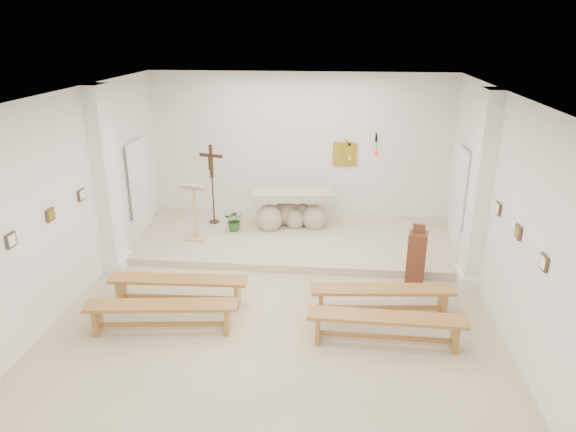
# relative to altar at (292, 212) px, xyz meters

# --- Properties ---
(ground) EXTENTS (7.00, 10.00, 0.00)m
(ground) POSITION_rel_altar_xyz_m (0.10, -4.07, -0.51)
(ground) COLOR #CBB792
(ground) RESTS_ON ground
(wall_left) EXTENTS (0.02, 10.00, 3.50)m
(wall_left) POSITION_rel_altar_xyz_m (-3.39, -4.07, 1.24)
(wall_left) COLOR silver
(wall_left) RESTS_ON ground
(wall_right) EXTENTS (0.02, 10.00, 3.50)m
(wall_right) POSITION_rel_altar_xyz_m (3.59, -4.07, 1.24)
(wall_right) COLOR silver
(wall_right) RESTS_ON ground
(wall_back) EXTENTS (7.00, 0.02, 3.50)m
(wall_back) POSITION_rel_altar_xyz_m (0.10, 0.92, 1.24)
(wall_back) COLOR silver
(wall_back) RESTS_ON ground
(ceiling) EXTENTS (7.00, 10.00, 0.02)m
(ceiling) POSITION_rel_altar_xyz_m (0.10, -4.07, 2.98)
(ceiling) COLOR silver
(ceiling) RESTS_ON wall_back
(sanctuary_platform) EXTENTS (6.98, 3.00, 0.15)m
(sanctuary_platform) POSITION_rel_altar_xyz_m (0.10, -0.57, -0.43)
(sanctuary_platform) COLOR #BCAB90
(sanctuary_platform) RESTS_ON ground
(pilaster_left) EXTENTS (0.26, 0.55, 3.50)m
(pilaster_left) POSITION_rel_altar_xyz_m (-3.27, -2.07, 1.24)
(pilaster_left) COLOR white
(pilaster_left) RESTS_ON ground
(pilaster_right) EXTENTS (0.26, 0.55, 3.50)m
(pilaster_right) POSITION_rel_altar_xyz_m (3.47, -2.07, 1.24)
(pilaster_right) COLOR white
(pilaster_right) RESTS_ON ground
(gold_wall_relief) EXTENTS (0.55, 0.04, 0.55)m
(gold_wall_relief) POSITION_rel_altar_xyz_m (1.15, 0.89, 1.14)
(gold_wall_relief) COLOR gold
(gold_wall_relief) RESTS_ON wall_back
(sanctuary_lamp) EXTENTS (0.11, 0.36, 0.44)m
(sanctuary_lamp) POSITION_rel_altar_xyz_m (1.85, 0.63, 1.30)
(sanctuary_lamp) COLOR black
(sanctuary_lamp) RESTS_ON wall_back
(station_frame_left_front) EXTENTS (0.03, 0.20, 0.20)m
(station_frame_left_front) POSITION_rel_altar_xyz_m (-3.37, -4.87, 1.21)
(station_frame_left_front) COLOR #462E1E
(station_frame_left_front) RESTS_ON wall_left
(station_frame_left_mid) EXTENTS (0.03, 0.20, 0.20)m
(station_frame_left_mid) POSITION_rel_altar_xyz_m (-3.37, -3.87, 1.21)
(station_frame_left_mid) COLOR #462E1E
(station_frame_left_mid) RESTS_ON wall_left
(station_frame_left_rear) EXTENTS (0.03, 0.20, 0.20)m
(station_frame_left_rear) POSITION_rel_altar_xyz_m (-3.37, -2.87, 1.21)
(station_frame_left_rear) COLOR #462E1E
(station_frame_left_rear) RESTS_ON wall_left
(station_frame_right_front) EXTENTS (0.03, 0.20, 0.20)m
(station_frame_right_front) POSITION_rel_altar_xyz_m (3.57, -4.87, 1.21)
(station_frame_right_front) COLOR #462E1E
(station_frame_right_front) RESTS_ON wall_right
(station_frame_right_mid) EXTENTS (0.03, 0.20, 0.20)m
(station_frame_right_mid) POSITION_rel_altar_xyz_m (3.57, -3.87, 1.21)
(station_frame_right_mid) COLOR #462E1E
(station_frame_right_mid) RESTS_ON wall_right
(station_frame_right_rear) EXTENTS (0.03, 0.20, 0.20)m
(station_frame_right_rear) POSITION_rel_altar_xyz_m (3.57, -2.87, 1.21)
(station_frame_right_rear) COLOR #462E1E
(station_frame_right_rear) RESTS_ON wall_right
(radiator_left) EXTENTS (0.10, 0.85, 0.52)m
(radiator_left) POSITION_rel_altar_xyz_m (-3.33, -1.37, -0.24)
(radiator_left) COLOR silver
(radiator_left) RESTS_ON ground
(radiator_right) EXTENTS (0.10, 0.85, 0.52)m
(radiator_right) POSITION_rel_altar_xyz_m (3.53, -1.37, -0.24)
(radiator_right) COLOR silver
(radiator_right) RESTS_ON ground
(altar) EXTENTS (1.88, 0.97, 0.93)m
(altar) POSITION_rel_altar_xyz_m (0.00, 0.00, 0.00)
(altar) COLOR tan
(altar) RESTS_ON sanctuary_platform
(lectern) EXTENTS (0.48, 0.42, 1.27)m
(lectern) POSITION_rel_altar_xyz_m (-1.97, -0.94, 0.27)
(lectern) COLOR #DCB36B
(lectern) RESTS_ON sanctuary_platform
(crucifix_stand) EXTENTS (0.55, 0.24, 1.84)m
(crucifix_stand) POSITION_rel_altar_xyz_m (-1.82, 0.06, 0.71)
(crucifix_stand) COLOR #361F11
(crucifix_stand) RESTS_ON sanctuary_platform
(potted_plant) EXTENTS (0.46, 0.40, 0.50)m
(potted_plant) POSITION_rel_altar_xyz_m (-1.23, -0.39, -0.10)
(potted_plant) COLOR #275421
(potted_plant) RESTS_ON sanctuary_platform
(donation_pedestal) EXTENTS (0.38, 0.38, 1.22)m
(donation_pedestal) POSITION_rel_altar_xyz_m (2.46, -2.39, 0.03)
(donation_pedestal) COLOR brown
(donation_pedestal) RESTS_ON ground
(bench_left_front) EXTENTS (2.32, 0.47, 0.49)m
(bench_left_front) POSITION_rel_altar_xyz_m (-1.59, -3.41, -0.14)
(bench_left_front) COLOR #AE7732
(bench_left_front) RESTS_ON ground
(bench_right_front) EXTENTS (2.33, 0.59, 0.49)m
(bench_right_front) POSITION_rel_altar_xyz_m (1.79, -3.41, -0.14)
(bench_right_front) COLOR #AE7732
(bench_right_front) RESTS_ON ground
(bench_left_second) EXTENTS (2.33, 0.64, 0.49)m
(bench_left_second) POSITION_rel_altar_xyz_m (-1.59, -4.26, -0.14)
(bench_left_second) COLOR #AE7732
(bench_left_second) RESTS_ON ground
(bench_right_second) EXTENTS (2.31, 0.40, 0.49)m
(bench_right_second) POSITION_rel_altar_xyz_m (1.79, -4.26, -0.14)
(bench_right_second) COLOR #AE7732
(bench_right_second) RESTS_ON ground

